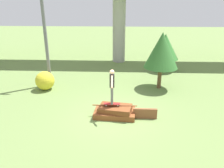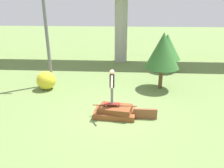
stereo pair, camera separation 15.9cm
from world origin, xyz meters
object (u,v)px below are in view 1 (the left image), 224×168
Objects in this scene: tree_behind_left at (165,47)px; skater at (112,84)px; tree_behind_right at (162,50)px; bush_yellow_flowering at (45,81)px; skateboard at (112,104)px; utility_pole at (45,28)px.

skater is at bearing -116.05° from tree_behind_left.
bush_yellow_flowering is at bearing -175.24° from tree_behind_right.
tree_behind_left reaches higher than skateboard.
skater is at bearing -36.49° from bush_yellow_flowering.
utility_pole is (-4.24, 3.97, 3.03)m from skateboard.
bush_yellow_flowering is (-7.07, -0.59, -1.82)m from tree_behind_right.
skateboard is 8.54m from tree_behind_left.
utility_pole is at bearing 178.24° from tree_behind_right.
utility_pole is at bearing -155.53° from tree_behind_left.
utility_pole is 7.14m from tree_behind_right.
utility_pole is (-4.24, 3.97, 2.05)m from skater.
tree_behind_right is at bearing 53.41° from skater.
skateboard is at bearing -116.05° from tree_behind_left.
tree_behind_right is at bearing 4.76° from bush_yellow_flowering.
bush_yellow_flowering is at bearing 143.51° from skateboard.
utility_pole is at bearing 136.85° from skateboard.
tree_behind_left is (3.71, 7.59, 1.26)m from skateboard.
skater is (0.00, 0.00, 0.97)m from skateboard.
tree_behind_left is at bearing 24.47° from utility_pole.
utility_pole reaches higher than tree_behind_right.
tree_behind_right is at bearing 53.41° from skateboard.
tree_behind_left is at bearing 63.95° from skateboard.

